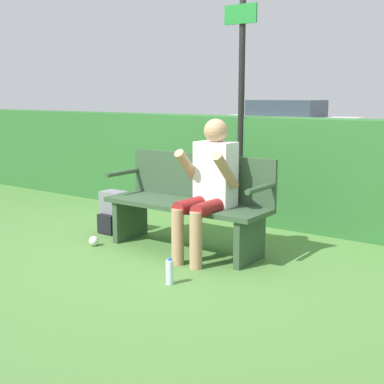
# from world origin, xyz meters

# --- Properties ---
(ground_plane) EXTENTS (40.00, 40.00, 0.00)m
(ground_plane) POSITION_xyz_m (0.00, 0.00, 0.00)
(ground_plane) COLOR #4C7A38
(hedge_back) EXTENTS (12.00, 0.45, 1.23)m
(hedge_back) POSITION_xyz_m (0.00, 1.48, 0.61)
(hedge_back) COLOR #2D662D
(hedge_back) RESTS_ON ground
(park_bench) EXTENTS (1.66, 0.52, 0.91)m
(park_bench) POSITION_xyz_m (0.00, 0.07, 0.46)
(park_bench) COLOR #334C33
(park_bench) RESTS_ON ground
(person_seated) EXTENTS (0.49, 0.61, 1.27)m
(person_seated) POSITION_xyz_m (0.31, -0.06, 0.70)
(person_seated) COLOR silver
(person_seated) RESTS_ON ground
(backpack) EXTENTS (0.27, 0.26, 0.45)m
(backpack) POSITION_xyz_m (-1.04, 0.09, 0.21)
(backpack) COLOR slate
(backpack) RESTS_ON ground
(water_bottle) EXTENTS (0.06, 0.06, 0.22)m
(water_bottle) POSITION_xyz_m (0.46, -0.83, 0.10)
(water_bottle) COLOR silver
(water_bottle) RESTS_ON ground
(signpost) EXTENTS (0.40, 0.09, 2.49)m
(signpost) POSITION_xyz_m (-0.15, 1.26, 1.40)
(signpost) COLOR black
(signpost) RESTS_ON ground
(parked_car) EXTENTS (4.32, 1.94, 1.31)m
(parked_car) POSITION_xyz_m (-4.20, 10.77, 0.63)
(parked_car) COLOR silver
(parked_car) RESTS_ON ground
(litter_crumple) EXTENTS (0.10, 0.10, 0.10)m
(litter_crumple) POSITION_xyz_m (-0.82, -0.42, 0.05)
(litter_crumple) COLOR silver
(litter_crumple) RESTS_ON ground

